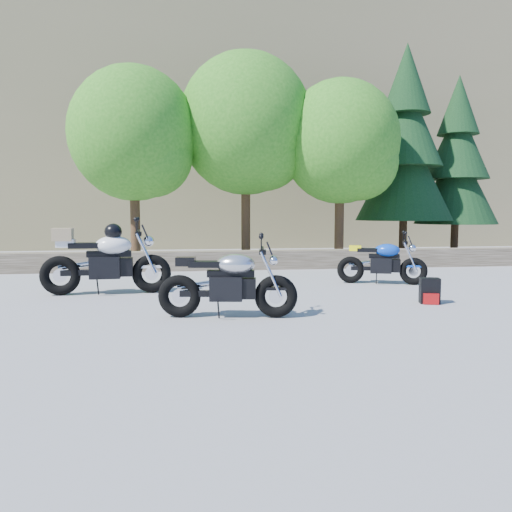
{
  "coord_description": "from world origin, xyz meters",
  "views": [
    {
      "loc": [
        -1.02,
        -7.73,
        1.52
      ],
      "look_at": [
        0.2,
        1.0,
        0.75
      ],
      "focal_mm": 35.0,
      "sensor_mm": 36.0,
      "label": 1
    }
  ],
  "objects_px": {
    "blue_bike": "(382,263)",
    "backpack": "(430,291)",
    "white_bike": "(106,260)",
    "silver_bike": "(229,284)"
  },
  "relations": [
    {
      "from": "white_bike",
      "to": "backpack",
      "type": "bearing_deg",
      "value": -20.47
    },
    {
      "from": "blue_bike",
      "to": "backpack",
      "type": "height_order",
      "value": "blue_bike"
    },
    {
      "from": "white_bike",
      "to": "backpack",
      "type": "relative_size",
      "value": 5.56
    },
    {
      "from": "backpack",
      "to": "blue_bike",
      "type": "bearing_deg",
      "value": 103.26
    },
    {
      "from": "blue_bike",
      "to": "backpack",
      "type": "xyz_separation_m",
      "value": [
        -0.1,
        -2.3,
        -0.25
      ]
    },
    {
      "from": "silver_bike",
      "to": "blue_bike",
      "type": "relative_size",
      "value": 1.12
    },
    {
      "from": "blue_bike",
      "to": "backpack",
      "type": "bearing_deg",
      "value": -72.35
    },
    {
      "from": "blue_bike",
      "to": "silver_bike",
      "type": "bearing_deg",
      "value": -119.99
    },
    {
      "from": "backpack",
      "to": "silver_bike",
      "type": "bearing_deg",
      "value": -153.47
    },
    {
      "from": "silver_bike",
      "to": "white_bike",
      "type": "height_order",
      "value": "white_bike"
    }
  ]
}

